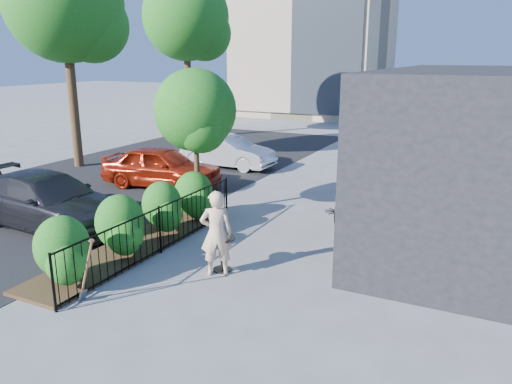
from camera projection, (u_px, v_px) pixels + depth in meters
The scene contains 14 objects.
ground at pixel (219, 265), 10.60m from camera, with size 120.00×120.00×0.00m, color gray.
fence at pixel (160, 229), 11.09m from camera, with size 0.05×6.05×1.10m.
planting_bed at pixel (136, 246), 11.53m from camera, with size 1.30×6.00×0.08m, color #382616.
shrubs at pixel (141, 218), 11.40m from camera, with size 1.10×5.60×1.24m.
patio_tree at pixel (196, 115), 13.21m from camera, with size 2.20×2.20×3.94m.
street at pixel (79, 192), 16.18m from camera, with size 9.00×30.00×0.01m, color black.
street_tree_near at pixel (65, 10), 18.42m from camera, with size 4.40×4.40×8.28m.
street_tree_far at pixel (186, 23), 25.35m from camera, with size 4.40×4.40×8.28m.
cafe_table at pixel (222, 248), 10.20m from camera, with size 0.58×0.58×0.77m.
woman at pixel (216, 233), 9.91m from camera, with size 0.64×0.42×1.76m, color beige.
shovel at pixel (86, 274), 8.83m from camera, with size 0.44×0.17×1.27m.
car_red at pixel (162, 167), 16.74m from camera, with size 1.64×4.06×1.38m, color #981F0C.
car_silver at pixel (227, 151), 19.73m from camera, with size 1.33×3.82×1.26m, color #B7B7BD.
car_darkgrey at pixel (48, 201), 12.81m from camera, with size 1.94×4.77×1.39m, color black.
Camera 1 is at (5.05, -8.45, 4.29)m, focal length 35.00 mm.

